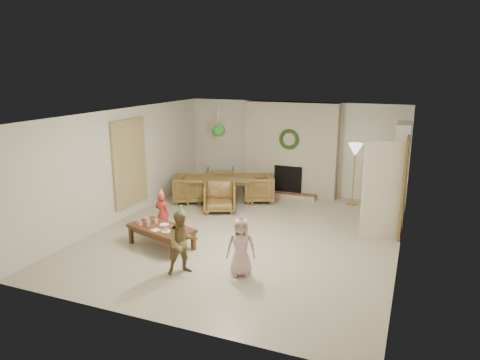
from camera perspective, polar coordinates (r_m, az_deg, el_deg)
The scene contains 56 objects.
floor at distance 9.25m, azimuth 0.79°, elevation -7.06°, with size 7.00×7.00×0.00m, color #B7B29E.
ceiling at distance 8.66m, azimuth 0.85°, elevation 8.54°, with size 7.00×7.00×0.00m, color white.
wall_back at distance 12.13m, azimuth 6.86°, elevation 4.14°, with size 7.00×7.00×0.00m, color silver.
wall_front at distance 5.90m, azimuth -11.73°, elevation -7.09°, with size 7.00×7.00×0.00m, color silver.
wall_left at distance 10.32m, azimuth -14.90°, elevation 1.96°, with size 7.00×7.00×0.00m, color silver.
wall_right at distance 8.31m, azimuth 20.49°, elevation -1.41°, with size 7.00×7.00×0.00m, color silver.
fireplace_mass at distance 11.94m, azimuth 6.60°, elevation 3.99°, with size 2.50×0.40×2.50m, color #572C17.
fireplace_hearth at distance 11.89m, azimuth 5.98°, elevation -1.94°, with size 1.60×0.30×0.12m, color #5C2019.
fireplace_firebox at distance 11.94m, azimuth 6.26°, elevation 0.07°, with size 0.75×0.12×0.75m, color black.
fireplace_wreath at distance 11.67m, azimuth 6.34°, elevation 5.25°, with size 0.54×0.54×0.10m, color #1C3B16.
floor_lamp_base at distance 11.61m, azimuth 14.26°, elevation -2.94°, with size 0.29×0.29×0.03m, color gold.
floor_lamp_post at distance 11.43m, azimuth 14.48°, elevation 0.48°, with size 0.03×0.03×1.40m, color gold.
floor_lamp_shade at distance 11.29m, azimuth 14.69°, elevation 3.81°, with size 0.37×0.37×0.31m, color beige.
bookshelf_carcass at distance 10.58m, azimuth 20.04°, elevation 1.04°, with size 0.30×1.00×2.20m, color white.
bookshelf_shelf_a at distance 10.74m, azimuth 19.64°, elevation -2.33°, with size 0.30×0.92×0.03m, color white.
bookshelf_shelf_b at distance 10.64m, azimuth 19.81°, elevation -0.26°, with size 0.30×0.92×0.03m, color white.
bookshelf_shelf_c at distance 10.55m, azimuth 20.00°, elevation 1.84°, with size 0.30×0.92×0.03m, color white.
bookshelf_shelf_d at distance 10.48m, azimuth 20.18°, elevation 3.97°, with size 0.30×0.92×0.03m, color white.
books_row_lower at distance 10.56m, azimuth 19.55°, elevation -1.81°, with size 0.20×0.40×0.24m, color #B03120.
books_row_mid at distance 10.65m, azimuth 19.78°, elevation 0.54°, with size 0.20×0.44×0.24m, color navy.
books_row_upper at distance 10.43m, azimuth 19.92°, elevation 2.44°, with size 0.20×0.36×0.22m, color #AE6A25.
door_frame at distance 9.53m, azimuth 20.41°, elevation -0.90°, with size 0.05×0.86×2.04m, color brown.
door_leaf at distance 9.18m, azimuth 17.94°, elevation -1.38°, with size 0.05×0.80×2.00m, color beige.
curtain_panel at distance 10.45m, azimuth -14.07°, elevation 2.17°, with size 0.06×1.20×2.00m, color #BEB686.
dining_table at distance 11.40m, azimuth -2.59°, elevation -1.25°, with size 1.80×1.00×0.63m, color brown.
dining_chair_near at distance 10.63m, azimuth -2.64°, elevation -2.22°, with size 0.75×0.77×0.70m, color brown.
dining_chair_far at distance 12.15m, azimuth -2.55°, elevation -0.10°, with size 0.75×0.77×0.70m, color brown.
dining_chair_left at distance 11.43m, azimuth -6.57°, elevation -1.12°, with size 0.75×0.77×0.70m, color brown.
dining_chair_right at distance 11.42m, azimuth 2.38°, elevation -1.05°, with size 0.75×0.77×0.70m, color brown.
hanging_plant_cord at distance 10.58m, azimuth -2.80°, elevation 7.67°, with size 0.01×0.01×0.70m, color tan.
hanging_plant_pot at distance 10.62m, azimuth -2.78°, elevation 5.79°, with size 0.16×0.16×0.12m, color #935F2F.
hanging_plant_foliage at distance 10.61m, azimuth -2.79°, elevation 6.43°, with size 0.32×0.32×0.32m, color #174717.
coffee_table_top at distance 8.66m, azimuth -10.14°, elevation -6.18°, with size 1.31×0.66×0.06m, color #4E2E1A.
coffee_table_apron at distance 8.69m, azimuth -10.12°, elevation -6.62°, with size 1.21×0.55×0.08m, color #4E2E1A.
coffee_leg_fl at distance 9.01m, azimuth -13.89°, elevation -6.93°, with size 0.07×0.07×0.34m, color #4E2E1A.
coffee_leg_fr at distance 8.15m, azimuth -8.72°, elevation -8.97°, with size 0.07×0.07×0.34m, color #4E2E1A.
coffee_leg_bl at distance 9.32m, azimuth -11.28°, elevation -6.06°, with size 0.07×0.07×0.34m, color #4E2E1A.
coffee_leg_br at distance 8.49m, azimuth -6.04°, elevation -7.91°, with size 0.07×0.07×0.34m, color #4E2E1A.
cup_a at distance 8.91m, azimuth -13.05°, elevation -5.21°, with size 0.07×0.07×0.09m, color silver.
cup_b at distance 9.03m, azimuth -12.04°, elevation -4.90°, with size 0.07×0.07×0.09m, color silver.
cup_c at distance 8.80m, azimuth -12.81°, elevation -5.47°, with size 0.07×0.07×0.09m, color silver.
cup_d at distance 8.91m, azimuth -11.80°, elevation -5.15°, with size 0.07×0.07×0.09m, color silver.
cup_e at distance 8.74m, azimuth -11.82°, elevation -5.55°, with size 0.07×0.07×0.09m, color silver.
cup_f at distance 8.86m, azimuth -10.81°, elevation -5.22°, with size 0.07×0.07×0.09m, color silver.
plate_a at distance 8.76m, azimuth -9.78°, elevation -5.69°, with size 0.18×0.18×0.01m, color white.
plate_b at distance 8.41m, azimuth -9.53°, elevation -6.54°, with size 0.18×0.18×0.01m, color white.
plate_c at distance 8.39m, azimuth -7.58°, elevation -6.50°, with size 0.18×0.18×0.01m, color white.
food_scoop at distance 8.39m, azimuth -9.54°, elevation -6.29°, with size 0.07×0.07×0.07m, color tan.
napkin_left at distance 8.50m, azimuth -10.85°, elevation -6.37°, with size 0.15×0.15×0.01m, color #FFBBC0.
napkin_right at distance 8.52m, azimuth -7.66°, elevation -6.20°, with size 0.15×0.15×0.01m, color #FFBBC0.
child_red at distance 9.32m, azimuth -10.02°, elevation -4.28°, with size 0.32×0.21×0.87m, color red.
party_hat_red at distance 9.18m, azimuth -10.15°, elevation -1.48°, with size 0.12×0.12×0.17m, color #DDDD49.
child_plaid at distance 7.47m, azimuth -7.47°, elevation -8.04°, with size 0.53×0.41×1.09m, color #984A29.
party_hat_plaid at distance 7.27m, azimuth -7.62°, elevation -3.79°, with size 0.13×0.13×0.18m, color #54C565.
child_pink at distance 7.37m, azimuth 0.11°, elevation -8.63°, with size 0.49×0.32×0.99m, color #CCA3A5.
party_hat_pink at distance 7.18m, azimuth 0.12°, elevation -4.69°, with size 0.13×0.13×0.18m, color silver.
Camera 1 is at (3.13, -8.03, 3.37)m, focal length 33.01 mm.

